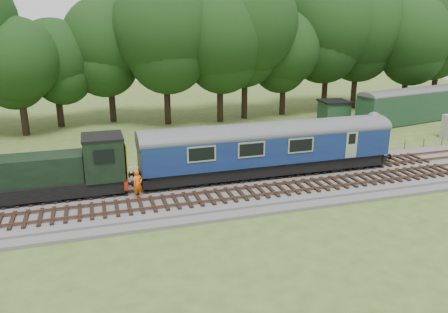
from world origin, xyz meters
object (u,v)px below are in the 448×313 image
object	(u,v)px
dmu_railcar	(268,144)
worker	(138,184)
parked_coach	(413,103)
shunter_loco	(59,172)

from	to	relation	value
dmu_railcar	worker	world-z (taller)	dmu_railcar
worker	parked_coach	world-z (taller)	parked_coach
shunter_loco	parked_coach	world-z (taller)	shunter_loco
dmu_railcar	worker	distance (m)	9.60
worker	dmu_railcar	bearing A→B (deg)	-20.70
shunter_loco	parked_coach	xyz separation A→B (m)	(36.74, 12.63, 0.17)
dmu_railcar	shunter_loco	xyz separation A→B (m)	(-13.93, 0.00, -0.63)
worker	parked_coach	xyz separation A→B (m)	(32.18, 14.32, 0.87)
dmu_railcar	parked_coach	distance (m)	26.09
dmu_railcar	shunter_loco	size ratio (longest dim) A/B	2.02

